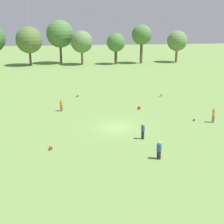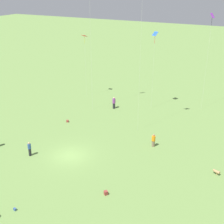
# 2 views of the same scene
# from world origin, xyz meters

# --- Properties ---
(ground_plane) EXTENTS (240.00, 240.00, 0.00)m
(ground_plane) POSITION_xyz_m (0.00, 0.00, 0.00)
(ground_plane) COLOR #6B8E47
(tree_1) EXTENTS (7.03, 7.03, 10.32)m
(tree_1) POSITION_xyz_m (-14.71, 53.42, 6.78)
(tree_1) COLOR brown
(tree_1) RESTS_ON ground_plane
(tree_2) EXTENTS (7.52, 7.52, 11.96)m
(tree_2) POSITION_xyz_m (-6.51, 56.23, 8.17)
(tree_2) COLOR brown
(tree_2) RESTS_ON ground_plane
(tree_3) EXTENTS (5.96, 5.96, 9.21)m
(tree_3) POSITION_xyz_m (-0.73, 52.79, 6.21)
(tree_3) COLOR brown
(tree_3) RESTS_ON ground_plane
(tree_4) EXTENTS (5.09, 5.09, 8.54)m
(tree_4) POSITION_xyz_m (8.63, 52.41, 5.93)
(tree_4) COLOR brown
(tree_4) RESTS_ON ground_plane
(tree_5) EXTENTS (5.57, 5.57, 10.75)m
(tree_5) POSITION_xyz_m (16.06, 53.10, 7.86)
(tree_5) COLOR brown
(tree_5) RESTS_ON ground_plane
(tree_6) EXTENTS (5.78, 5.78, 9.03)m
(tree_6) POSITION_xyz_m (26.76, 53.78, 6.10)
(tree_6) COLOR brown
(tree_6) RESTS_ON ground_plane
(person_0) EXTENTS (0.51, 0.51, 1.72)m
(person_0) POSITION_xyz_m (2.12, -4.13, 0.86)
(person_0) COLOR #232328
(person_0) RESTS_ON ground_plane
(person_1) EXTENTS (0.61, 0.61, 1.70)m
(person_1) POSITION_xyz_m (2.35, -9.12, 0.83)
(person_1) COLOR #232328
(person_1) RESTS_ON ground_plane
(person_2) EXTENTS (0.42, 0.42, 1.83)m
(person_2) POSITION_xyz_m (12.00, -0.10, 0.91)
(person_2) COLOR #847056
(person_2) RESTS_ON ground_plane
(person_4) EXTENTS (0.61, 0.61, 1.64)m
(person_4) POSITION_xyz_m (-6.37, 7.73, 0.80)
(person_4) COLOR #847056
(person_4) RESTS_ON ground_plane
(dog_0) EXTENTS (0.64, 0.76, 0.52)m
(dog_0) POSITION_xyz_m (9.87, 13.92, 0.35)
(dog_0) COLOR tan
(dog_0) RESTS_ON ground_plane
(dog_1) EXTENTS (0.46, 0.79, 0.51)m
(dog_1) POSITION_xyz_m (-3.74, 15.63, 0.34)
(dog_1) COLOR tan
(dog_1) RESTS_ON ground_plane
(picnic_bag_0) EXTENTS (0.45, 0.45, 0.39)m
(picnic_bag_0) POSITION_xyz_m (4.40, 6.98, 0.20)
(picnic_bag_0) COLOR #933833
(picnic_bag_0) RESTS_ON ground_plane
(picnic_bag_1) EXTENTS (0.21, 0.29, 0.22)m
(picnic_bag_1) POSITION_xyz_m (9.97, 0.89, 0.11)
(picnic_bag_1) COLOR #33518C
(picnic_bag_1) RESTS_ON ground_plane
(picnic_bag_2) EXTENTS (0.34, 0.36, 0.32)m
(picnic_bag_2) POSITION_xyz_m (-7.42, -5.53, 0.16)
(picnic_bag_2) COLOR #933833
(picnic_bag_2) RESTS_ON ground_plane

